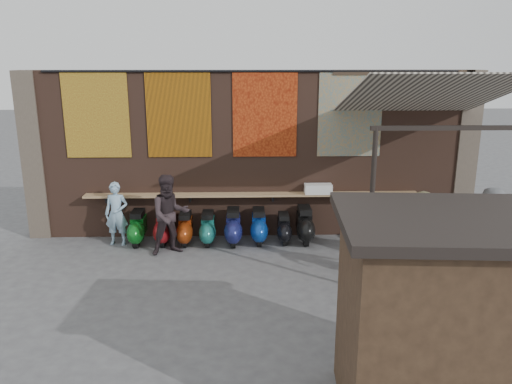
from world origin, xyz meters
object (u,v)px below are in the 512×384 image
scooter_stool_4 (233,227)px  scooter_stool_6 (284,228)px  diner_right (170,215)px  shelf_box (318,189)px  scooter_stool_0 (138,228)px  scooter_stool_3 (208,228)px  scooter_stool_7 (305,225)px  scooter_stool_1 (164,227)px  shopper_navy (407,241)px  scooter_stool_2 (185,229)px  scooter_stool_5 (259,226)px  market_stall (443,325)px  shopper_tan (422,228)px  diner_left (117,214)px  shopper_grey (490,228)px

scooter_stool_4 → scooter_stool_6: scooter_stool_4 is taller
diner_right → shelf_box: bearing=-7.1°
scooter_stool_0 → scooter_stool_3: (1.65, -0.03, -0.02)m
scooter_stool_0 → scooter_stool_7: 3.95m
shelf_box → scooter_stool_6: shelf_box is taller
scooter_stool_1 → shopper_navy: (5.02, -2.33, 0.46)m
scooter_stool_2 → scooter_stool_5: scooter_stool_5 is taller
shelf_box → scooter_stool_5: shelf_box is taller
scooter_stool_0 → shopper_navy: (5.63, -2.30, 0.47)m
shelf_box → scooter_stool_4: shelf_box is taller
scooter_stool_0 → market_stall: 7.77m
scooter_stool_7 → shopper_tan: bearing=-30.6°
shelf_box → shopper_tan: (1.97, -1.63, -0.44)m
market_stall → scooter_stool_5: bearing=111.9°
scooter_stool_0 → diner_left: diner_left is taller
scooter_stool_6 → diner_left: size_ratio=0.48×
scooter_stool_0 → shopper_navy: 6.09m
scooter_stool_5 → scooter_stool_4: bearing=-173.1°
shelf_box → scooter_stool_1: (-3.69, -0.26, -0.84)m
shopper_grey → diner_right: bearing=-2.7°
diner_left → shopper_navy: size_ratio=0.87×
scooter_stool_2 → shopper_grey: bearing=-13.2°
scooter_stool_2 → scooter_stool_4: (1.13, -0.03, 0.04)m
scooter_stool_6 → diner_left: bearing=-179.7°
scooter_stool_3 → shopper_grey: bearing=-14.2°
scooter_stool_5 → shopper_navy: (2.77, -2.32, 0.47)m
scooter_stool_4 → scooter_stool_7: bearing=2.4°
shopper_tan → scooter_stool_5: bearing=115.7°
scooter_stool_5 → diner_right: bearing=-162.5°
shopper_navy → shopper_tan: 1.15m
scooter_stool_5 → diner_left: bearing=-179.5°
scooter_stool_4 → scooter_stool_5: (0.60, 0.07, -0.01)m
scooter_stool_0 → market_stall: bearing=-51.4°
scooter_stool_0 → shelf_box: bearing=3.9°
shelf_box → scooter_stool_7: (-0.34, -0.27, -0.82)m
shopper_navy → scooter_stool_3: bearing=-41.8°
diner_left → diner_right: 1.47m
scooter_stool_1 → scooter_stool_7: 3.35m
scooter_stool_1 → diner_right: (0.26, -0.64, 0.50)m
scooter_stool_3 → diner_right: bearing=-143.9°
scooter_stool_4 → scooter_stool_7: 1.70m
scooter_stool_1 → scooter_stool_2: bearing=-5.0°
scooter_stool_1 → scooter_stool_7: bearing=-0.2°
market_stall → shopper_tan: bearing=76.9°
diner_left → scooter_stool_7: bearing=4.3°
scooter_stool_5 → scooter_stool_7: (1.10, -0.00, 0.02)m
scooter_stool_1 → scooter_stool_4: 1.65m
scooter_stool_1 → scooter_stool_2: scooter_stool_1 is taller
shopper_grey → shelf_box: bearing=-23.8°
market_stall → diner_left: bearing=135.2°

